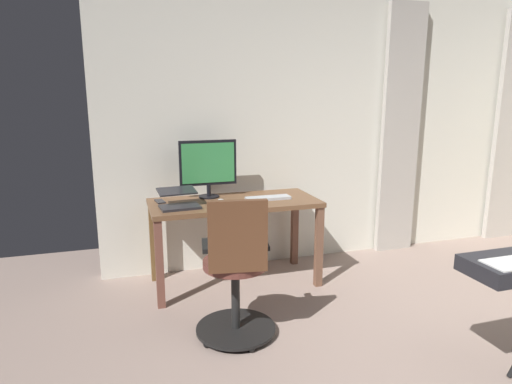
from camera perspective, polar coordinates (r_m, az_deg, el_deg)
name	(u,v)px	position (r m, az deg, el deg)	size (l,w,h in m)	color
back_room_partition	(356,114)	(4.72, 12.61, 9.58)	(5.10, 0.10, 2.88)	silver
curtain_left_panel	(510,129)	(5.82, 29.52, 7.01)	(0.40, 0.06, 2.52)	#B7B1A8
curtain_right_panel	(400,132)	(4.88, 17.82, 7.26)	(0.42, 0.06, 2.52)	#B7B1A8
desk	(235,212)	(3.88, -2.74, -2.58)	(1.43, 0.63, 0.75)	brown
office_chair	(236,274)	(3.05, -2.54, -10.39)	(0.56, 0.56, 1.01)	black
computer_monitor	(208,165)	(3.95, -6.10, 3.42)	(0.50, 0.18, 0.50)	black
computer_keyboard	(268,198)	(3.89, 1.54, -0.76)	(0.39, 0.12, 0.02)	#B7BCC1
laptop	(179,201)	(3.68, -9.78, -1.12)	(0.33, 0.33, 0.14)	#232328
computer_mouse	(221,201)	(3.76, -4.46, -1.17)	(0.06, 0.10, 0.04)	silver
cell_phone_by_monitor	(160,201)	(3.89, -12.09, -1.16)	(0.07, 0.14, 0.01)	#232328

